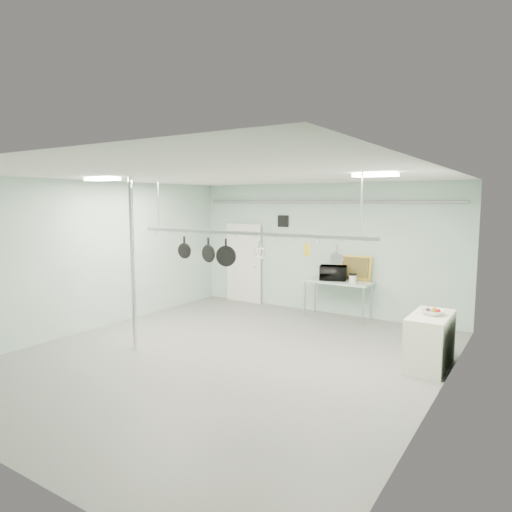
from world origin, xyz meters
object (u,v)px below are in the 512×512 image
Objects in this scene: coffee_canister at (353,279)px; skillet_right at (226,253)px; prep_table at (338,284)px; microwave at (333,273)px; skillet_left at (184,247)px; side_cabinet at (430,341)px; pot_rack at (246,231)px; fruit_bowl at (433,312)px; chrome_pole at (133,265)px; skillet_mid at (208,250)px.

skillet_right is at bearing -112.23° from coffee_canister.
prep_table is 2.58× the size of microwave.
skillet_left is 0.81× the size of skillet_right.
side_cabinet is 2.97m from coffee_canister.
fruit_bowl is at bearing 20.01° from pot_rack.
chrome_pole is at bearing -124.29° from coffee_canister.
microwave is 1.47× the size of skillet_left.
prep_table is at bearing 139.21° from side_cabinet.
skillet_left is at bearing 44.01° from microwave.
microwave is (2.17, 4.20, -0.52)m from chrome_pole.
pot_rack is 0.93m from skillet_mid.
coffee_canister is at bearing 70.31° from skillet_mid.
skillet_mid reaches higher than coffee_canister.
skillet_right is at bearing 59.26° from microwave.
microwave is (-0.13, 0.00, 0.24)m from prep_table.
microwave is 1.73× the size of fruit_bowl.
chrome_pole is 1.41m from skillet_mid.
coffee_canister reaches higher than side_cabinet.
chrome_pole is 5.31m from fruit_bowl.
skillet_right reaches higher than prep_table.
fruit_bowl reaches higher than side_cabinet.
microwave is at bearing 59.95° from skillet_right.
side_cabinet is at bearing 155.93° from fruit_bowl.
microwave is at bearing 79.97° from skillet_mid.
chrome_pole is 0.67× the size of pot_rack.
side_cabinet is 0.25× the size of pot_rack.
skillet_mid is at bearing 52.71° from microwave.
coffee_canister is at bearing 55.71° from chrome_pole.
skillet_mid is (-1.68, -3.11, 0.85)m from coffee_canister.
microwave is at bearing 85.26° from pot_rack.
coffee_canister is at bearing 49.86° from skillet_right.
pot_rack reaches higher than prep_table.
prep_table is at bearing 78.01° from skillet_mid.
skillet_left is at bearing -171.35° from skillet_mid.
skillet_right is (-3.39, -1.10, 1.37)m from side_cabinet.
pot_rack is 11.38× the size of skillet_left.
skillet_left is (-4.39, -1.10, 1.42)m from side_cabinet.
skillet_right is (1.00, 0.00, -0.05)m from skillet_left.
fruit_bowl is at bearing 22.14° from chrome_pole.
skillet_mid is at bearing 40.42° from chrome_pole.
coffee_canister reaches higher than prep_table.
skillet_left is (0.46, 0.90, 0.27)m from chrome_pole.
chrome_pole is at bearing -130.92° from skillet_mid.
skillet_left reaches higher than side_cabinet.
skillet_mid is (-3.82, -1.09, 0.90)m from fruit_bowl.
pot_rack is 3.42m from fruit_bowl.
coffee_canister is (0.43, -0.19, 0.17)m from prep_table.
prep_table is 3.06× the size of skillet_right.
pot_rack reaches higher than side_cabinet.
chrome_pole is 2.67× the size of side_cabinet.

